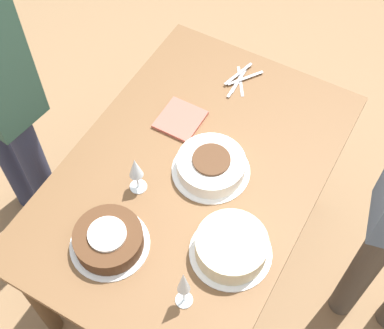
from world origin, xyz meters
name	(u,v)px	position (x,y,z in m)	size (l,w,h in m)	color
ground_plane	(192,257)	(0.00, 0.00, 0.00)	(12.00, 12.00, 0.00)	#8E6B47
dining_table	(192,189)	(0.00, 0.00, 0.65)	(1.36, 0.91, 0.78)	brown
cake_center_white	(211,166)	(-0.04, 0.06, 0.81)	(0.30, 0.30, 0.08)	white
cake_front_chocolate	(109,240)	(0.40, -0.10, 0.81)	(0.28, 0.28, 0.09)	white
cake_back_decorated	(231,247)	(0.22, 0.28, 0.82)	(0.29, 0.29, 0.09)	white
wine_glass_near	(184,284)	(0.45, 0.22, 0.92)	(0.06, 0.06, 0.22)	silver
wine_glass_far	(136,169)	(0.16, -0.14, 0.90)	(0.06, 0.06, 0.18)	silver
fork_pile	(240,79)	(-0.51, -0.05, 0.78)	(0.22, 0.12, 0.01)	silver
napkin_stack	(180,120)	(-0.19, -0.16, 0.78)	(0.18, 0.17, 0.02)	#B75B4C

